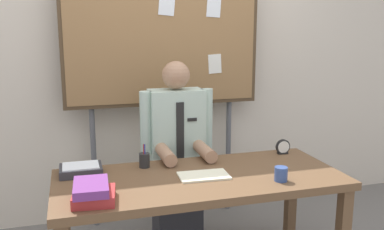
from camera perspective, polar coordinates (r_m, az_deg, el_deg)
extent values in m
cube|color=beige|center=(3.67, -4.53, 7.21)|extent=(6.40, 0.08, 2.70)
cube|color=brown|center=(2.66, 1.09, -8.69)|extent=(1.78, 0.77, 0.05)
cube|color=brown|center=(3.00, -16.73, -14.41)|extent=(0.07, 0.07, 0.68)
cube|color=brown|center=(3.38, 13.14, -11.10)|extent=(0.07, 0.07, 0.68)
cube|color=#2D2D33|center=(3.38, -2.04, -13.07)|extent=(0.34, 0.30, 0.44)
cube|color=#B2CCBC|center=(3.18, -2.12, -3.28)|extent=(0.40, 0.22, 0.75)
sphere|color=#A87A5B|center=(3.09, -2.18, 5.40)|extent=(0.20, 0.20, 0.20)
cylinder|color=#B2CCBC|center=(3.08, -6.20, -1.02)|extent=(0.09, 0.09, 0.46)
cylinder|color=#B2CCBC|center=(3.19, 1.97, -0.52)|extent=(0.09, 0.09, 0.46)
cylinder|color=#A87A5B|center=(2.91, -3.53, -5.34)|extent=(0.09, 0.30, 0.09)
cylinder|color=#A87A5B|center=(2.98, 1.74, -4.90)|extent=(0.09, 0.30, 0.09)
cube|color=black|center=(3.06, -1.60, -2.79)|extent=(0.06, 0.01, 0.49)
cube|color=black|center=(3.05, 0.02, -0.63)|extent=(0.07, 0.01, 0.02)
cube|color=#4C3823|center=(3.47, -3.90, 10.88)|extent=(1.61, 0.05, 1.17)
cube|color=olive|center=(3.46, -3.86, 10.88)|extent=(1.55, 0.04, 1.11)
cylinder|color=#59595E|center=(3.60, -13.04, -6.72)|extent=(0.04, 0.04, 1.03)
cylinder|color=#59595E|center=(3.84, 4.89, -5.29)|extent=(0.04, 0.04, 1.03)
cube|color=white|center=(3.56, 3.10, 6.90)|extent=(0.12, 0.00, 0.17)
cube|color=white|center=(3.55, 2.97, 14.56)|extent=(0.13, 0.00, 0.20)
cube|color=white|center=(3.44, -3.42, 14.65)|extent=(0.14, 0.00, 0.18)
cube|color=#B22D2D|center=(2.33, -13.04, -10.64)|extent=(0.24, 0.25, 0.06)
cube|color=#72337F|center=(2.31, -13.46, -9.43)|extent=(0.19, 0.27, 0.05)
cube|color=#F4EFCC|center=(2.64, 1.58, -8.17)|extent=(0.32, 0.20, 0.01)
cylinder|color=black|center=(3.15, 12.14, -4.19)|extent=(0.11, 0.02, 0.11)
cylinder|color=white|center=(3.14, 12.25, -4.25)|extent=(0.09, 0.00, 0.09)
cube|color=black|center=(3.16, 12.10, -5.02)|extent=(0.07, 0.04, 0.01)
cylinder|color=#334C8C|center=(2.61, 11.90, -7.79)|extent=(0.08, 0.08, 0.09)
cylinder|color=#262626|center=(2.81, -6.43, -6.08)|extent=(0.07, 0.07, 0.09)
cylinder|color=#263399|center=(2.79, -6.36, -5.37)|extent=(0.01, 0.01, 0.15)
cylinder|color=maroon|center=(2.79, -6.52, -5.37)|extent=(0.01, 0.01, 0.15)
cube|color=#333338|center=(2.77, -14.74, -7.19)|extent=(0.26, 0.20, 0.05)
cube|color=white|center=(2.76, -14.77, -6.62)|extent=(0.22, 0.17, 0.01)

